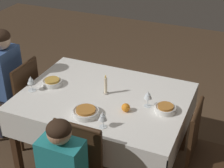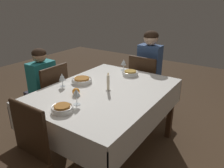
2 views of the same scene
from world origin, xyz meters
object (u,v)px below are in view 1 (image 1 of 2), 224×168
Objects in this scene: chair_east at (18,97)px; candle_centerpiece at (105,86)px; person_adult_denim at (3,79)px; orange_fruit at (126,108)px; bowl_east at (52,82)px; bowl_north at (86,112)px; bowl_west at (165,108)px; wine_glass_east at (31,81)px; wine_glass_west at (148,95)px; dining_table at (104,104)px; wine_glass_north at (103,116)px; chair_west at (207,153)px.

chair_east is 0.99m from candle_centerpiece.
person_adult_denim is 1.36m from orange_fruit.
bowl_east is 0.59m from bowl_north.
bowl_west is at bearing 179.30° from bowl_east.
bowl_north and bowl_west have the same top height.
wine_glass_west is (-1.03, -0.16, 0.01)m from wine_glass_east.
chair_east is 6.21× the size of wine_glass_west.
chair_east reaches higher than orange_fruit.
bowl_west is (-0.56, 0.02, 0.11)m from dining_table.
wine_glass_east is 1.20m from bowl_west.
bowl_west is at bearing -156.84° from orange_fruit.
bowl_north is at bearing 73.94° from person_adult_denim.
wine_glass_north is at bearing 45.88° from bowl_west.
orange_fruit is (0.68, 0.04, 0.28)m from chair_west.
person_adult_denim is 8.31× the size of wine_glass_west.
chair_west is (-0.94, 0.10, -0.16)m from dining_table.
chair_west reaches higher than wine_glass_west.
person_adult_denim is at bearing -0.44° from bowl_west.
wine_glass_west is (-0.92, 0.00, 0.08)m from bowl_east.
person_adult_denim is 6.51× the size of bowl_east.
bowl_west is at bearing 89.56° from person_adult_denim.
bowl_north is 0.52m from wine_glass_west.
wine_glass_west is (-1.49, 0.00, 0.17)m from person_adult_denim.
chair_west is at bearing 176.23° from bowl_east.
bowl_east is at bearing 0.89° from dining_table.
dining_table is 8.14× the size of bowl_west.
bowl_west is at bearing 175.44° from wine_glass_west.
dining_table is at bearing -2.18° from bowl_west.
dining_table is 9.95× the size of wine_glass_west.
chair_east is at bearing 87.09° from chair_west.
person_adult_denim reaches higher than chair_west.
person_adult_denim reaches higher than bowl_west.
person_adult_denim reaches higher than wine_glass_east.
bowl_east is 1.32× the size of wine_glass_north.
chair_west is 1.61m from wine_glass_east.
chair_west is 1.49m from bowl_east.
person_adult_denim is 1.10m from candle_centerpiece.
bowl_north is 1.56× the size of wine_glass_north.
bowl_north is 0.32m from orange_fruit.
dining_table is at bearing -29.62° from orange_fruit.
bowl_west is at bearing 77.82° from chair_west.
chair_east is 1.00× the size of chair_west.
wine_glass_west is at bearing 89.99° from person_adult_denim.
person_adult_denim is 1.50m from wine_glass_west.
wine_glass_north is at bearing 72.57° from orange_fruit.
candle_centerpiece is 0.33m from orange_fruit.
candle_centerpiece is at bearing -91.51° from bowl_north.
candle_centerpiece is (-1.09, -0.05, 0.14)m from person_adult_denim.
chair_east is at bearing 90.00° from person_adult_denim.
chair_west is 5.08× the size of bowl_west.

